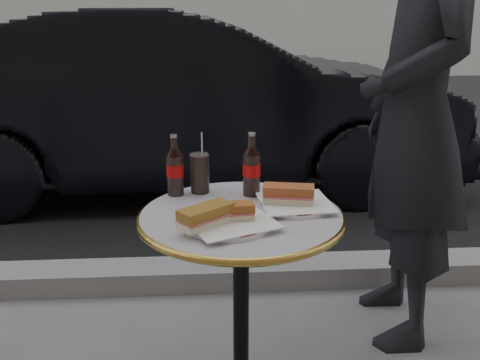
{
  "coord_description": "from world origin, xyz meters",
  "views": [
    {
      "loc": [
        -0.1,
        -1.48,
        1.32
      ],
      "look_at": [
        0.0,
        0.05,
        0.82
      ],
      "focal_mm": 40.0,
      "sensor_mm": 36.0,
      "label": 1
    }
  ],
  "objects": [
    {
      "name": "bistro_table",
      "position": [
        0.0,
        0.0,
        0.37
      ],
      "size": [
        0.62,
        0.62,
        0.73
      ],
      "primitive_type": null,
      "color": "#BAB2C4",
      "rests_on": "ground"
    },
    {
      "name": "sandwich_left_a",
      "position": [
        -0.1,
        -0.12,
        0.77
      ],
      "size": [
        0.17,
        0.15,
        0.05
      ],
      "primitive_type": "cube",
      "rotation": [
        0.0,
        0.0,
        0.68
      ],
      "color": "olive",
      "rests_on": "plate_left"
    },
    {
      "name": "parked_car",
      "position": [
        -0.24,
        2.45,
        0.65
      ],
      "size": [
        1.5,
        4.01,
        1.31
      ],
      "primitive_type": "imported",
      "rotation": [
        0.0,
        0.0,
        1.6
      ],
      "color": "black",
      "rests_on": "ground"
    },
    {
      "name": "cola_glass",
      "position": [
        -0.12,
        0.2,
        0.8
      ],
      "size": [
        0.08,
        0.08,
        0.13
      ],
      "primitive_type": "cylinder",
      "rotation": [
        0.0,
        0.0,
        -0.17
      ],
      "color": "black",
      "rests_on": "bistro_table"
    },
    {
      "name": "asphalt_road",
      "position": [
        0.0,
        5.0,
        0.0
      ],
      "size": [
        40.0,
        8.0,
        0.0
      ],
      "primitive_type": "cube",
      "color": "black",
      "rests_on": "ground"
    },
    {
      "name": "sandwich_left_b",
      "position": [
        -0.03,
        -0.08,
        0.77
      ],
      "size": [
        0.14,
        0.07,
        0.05
      ],
      "primitive_type": "cube",
      "rotation": [
        0.0,
        0.0,
        0.09
      ],
      "color": "#995526",
      "rests_on": "plate_left"
    },
    {
      "name": "sandwich_right",
      "position": [
        0.15,
        0.04,
        0.77
      ],
      "size": [
        0.16,
        0.1,
        0.05
      ],
      "primitive_type": "cube",
      "rotation": [
        0.0,
        0.0,
        -0.19
      ],
      "color": "#A7512A",
      "rests_on": "plate_right"
    },
    {
      "name": "curb",
      "position": [
        0.0,
        0.9,
        0.05
      ],
      "size": [
        40.0,
        0.2,
        0.12
      ],
      "primitive_type": "cube",
      "color": "gray",
      "rests_on": "ground"
    },
    {
      "name": "plate_right",
      "position": [
        0.17,
        0.04,
        0.74
      ],
      "size": [
        0.24,
        0.24,
        0.01
      ],
      "primitive_type": "cylinder",
      "rotation": [
        0.0,
        0.0,
        -0.09
      ],
      "color": "white",
      "rests_on": "bistro_table"
    },
    {
      "name": "cola_bottle_right",
      "position": [
        0.04,
        0.16,
        0.84
      ],
      "size": [
        0.07,
        0.07,
        0.21
      ],
      "primitive_type": null,
      "rotation": [
        0.0,
        0.0,
        0.28
      ],
      "color": "black",
      "rests_on": "bistro_table"
    },
    {
      "name": "cola_bottle_left",
      "position": [
        -0.2,
        0.18,
        0.83
      ],
      "size": [
        0.07,
        0.07,
        0.2
      ],
      "primitive_type": null,
      "rotation": [
        0.0,
        0.0,
        -0.29
      ],
      "color": "black",
      "rests_on": "bistro_table"
    },
    {
      "name": "plate_left",
      "position": [
        -0.04,
        -0.09,
        0.74
      ],
      "size": [
        0.29,
        0.29,
        0.01
      ],
      "primitive_type": "cylinder",
      "rotation": [
        0.0,
        0.0,
        0.22
      ],
      "color": "silver",
      "rests_on": "bistro_table"
    },
    {
      "name": "pedestrian",
      "position": [
        0.7,
        0.49,
        0.92
      ],
      "size": [
        0.46,
        0.69,
        1.85
      ],
      "primitive_type": "imported",
      "rotation": [
        0.0,
        0.0,
        -1.61
      ],
      "color": "black",
      "rests_on": "ground"
    }
  ]
}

